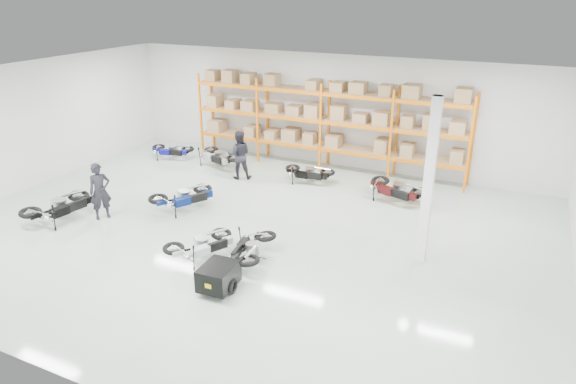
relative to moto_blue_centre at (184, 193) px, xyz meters
The scene contains 14 objects.
room 3.16m from the moto_blue_centre, 11.10° to the right, with size 18.00×18.00×18.00m.
pallet_rack 6.70m from the moto_blue_centre, 66.08° to the left, with size 11.28×0.98×3.62m.
structural_column 8.01m from the moto_blue_centre, ahead, with size 0.25×0.25×4.50m, color white.
moto_blue_centre is the anchor object (origin of this frame).
moto_silver_left 3.48m from the moto_blue_centre, 46.26° to the right, with size 0.77×1.74×1.06m, color #B6B9BE, non-canonical shape.
moto_black_far_left 3.85m from the moto_blue_centre, 142.15° to the right, with size 0.89×2.00×1.22m, color black, non-canonical shape.
moto_touring_right 4.23m from the moto_blue_centre, 29.50° to the right, with size 0.76×1.71×1.04m, color black, non-canonical shape.
trailer 5.21m from the moto_blue_centre, 44.99° to the right, with size 0.86×1.63×0.68m.
moto_back_a 5.61m from the moto_blue_centre, 131.47° to the left, with size 0.72×1.63×1.00m, color navy, non-canonical shape.
moto_back_b 4.44m from the moto_blue_centre, 108.26° to the left, with size 0.82×1.85×1.13m, color #A4AAAD, non-canonical shape.
moto_back_c 4.92m from the moto_blue_centre, 56.14° to the left, with size 0.74×1.67×1.02m, color black, non-canonical shape.
moto_back_d 7.19m from the moto_blue_centre, 30.84° to the left, with size 0.86×1.93×1.18m, color #3B0B0F, non-canonical shape.
person_left 2.60m from the moto_blue_centre, 139.85° to the right, with size 0.67×0.44×1.84m, color black.
person_back 3.41m from the moto_blue_centre, 87.44° to the left, with size 0.91×0.71×1.88m, color black.
Camera 1 is at (7.18, -12.19, 6.98)m, focal length 32.00 mm.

